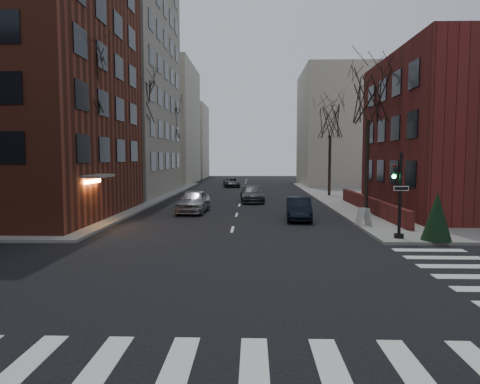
% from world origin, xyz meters
% --- Properties ---
extents(ground, '(160.00, 160.00, 0.00)m').
position_xyz_m(ground, '(0.00, 0.00, 0.00)').
color(ground, black).
rests_on(ground, ground).
extents(building_left_tan, '(18.00, 18.00, 28.00)m').
position_xyz_m(building_left_tan, '(-17.00, 34.00, 14.00)').
color(building_left_tan, gray).
rests_on(building_left_tan, ground).
extents(building_right_brick, '(12.00, 14.00, 11.00)m').
position_xyz_m(building_right_brick, '(16.50, 19.00, 5.50)').
color(building_right_brick, maroon).
rests_on(building_right_brick, ground).
extents(low_wall_right, '(0.35, 16.00, 1.00)m').
position_xyz_m(low_wall_right, '(9.30, 19.00, 0.65)').
color(low_wall_right, maroon).
rests_on(low_wall_right, sidewalk_far_right).
extents(building_distant_la, '(14.00, 16.00, 18.00)m').
position_xyz_m(building_distant_la, '(-15.00, 55.00, 9.00)').
color(building_distant_la, '#B8AD9C').
rests_on(building_distant_la, ground).
extents(building_distant_ra, '(14.00, 14.00, 16.00)m').
position_xyz_m(building_distant_ra, '(15.00, 50.00, 8.00)').
color(building_distant_ra, '#B8AD9C').
rests_on(building_distant_ra, ground).
extents(building_distant_lb, '(10.00, 12.00, 14.00)m').
position_xyz_m(building_distant_lb, '(-13.00, 72.00, 7.00)').
color(building_distant_lb, '#B8AD9C').
rests_on(building_distant_lb, ground).
extents(traffic_signal, '(0.76, 0.44, 4.00)m').
position_xyz_m(traffic_signal, '(7.94, 8.99, 1.91)').
color(traffic_signal, black).
rests_on(traffic_signal, sidewalk_far_right).
extents(tree_left_a, '(4.18, 4.18, 10.26)m').
position_xyz_m(tree_left_a, '(-8.80, 14.00, 8.47)').
color(tree_left_a, '#2D231C').
rests_on(tree_left_a, sidewalk_far_left).
extents(tree_left_b, '(4.40, 4.40, 10.80)m').
position_xyz_m(tree_left_b, '(-8.80, 26.00, 8.91)').
color(tree_left_b, '#2D231C').
rests_on(tree_left_b, sidewalk_far_left).
extents(tree_left_c, '(3.96, 3.96, 9.72)m').
position_xyz_m(tree_left_c, '(-8.80, 40.00, 8.03)').
color(tree_left_c, '#2D231C').
rests_on(tree_left_c, sidewalk_far_left).
extents(tree_right_a, '(3.96, 3.96, 9.72)m').
position_xyz_m(tree_right_a, '(8.80, 18.00, 8.03)').
color(tree_right_a, '#2D231C').
rests_on(tree_right_a, sidewalk_far_right).
extents(tree_right_b, '(3.74, 3.74, 9.18)m').
position_xyz_m(tree_right_b, '(8.80, 32.00, 7.59)').
color(tree_right_b, '#2D231C').
rests_on(tree_right_b, sidewalk_far_right).
extents(streetlamp_near, '(0.36, 0.36, 6.28)m').
position_xyz_m(streetlamp_near, '(-8.20, 22.00, 4.24)').
color(streetlamp_near, black).
rests_on(streetlamp_near, sidewalk_far_left).
extents(streetlamp_far, '(0.36, 0.36, 6.28)m').
position_xyz_m(streetlamp_far, '(-8.20, 42.00, 4.24)').
color(streetlamp_far, black).
rests_on(streetlamp_far, sidewalk_far_left).
extents(parked_sedan, '(1.74, 4.35, 1.41)m').
position_xyz_m(parked_sedan, '(4.00, 15.76, 0.70)').
color(parked_sedan, black).
rests_on(parked_sedan, ground).
extents(car_lane_silver, '(2.17, 4.88, 1.63)m').
position_xyz_m(car_lane_silver, '(-3.12, 19.11, 0.82)').
color(car_lane_silver, '#A3A4A9').
rests_on(car_lane_silver, ground).
extents(car_lane_gray, '(2.32, 5.01, 1.42)m').
position_xyz_m(car_lane_gray, '(1.04, 26.40, 0.71)').
color(car_lane_gray, '#3B3C40').
rests_on(car_lane_gray, ground).
extents(car_lane_far, '(2.53, 4.60, 1.22)m').
position_xyz_m(car_lane_far, '(-1.73, 45.56, 0.61)').
color(car_lane_far, '#3B3B40').
rests_on(car_lane_far, ground).
extents(sandwich_board, '(0.65, 0.75, 1.00)m').
position_xyz_m(sandwich_board, '(7.30, 12.71, 0.65)').
color(sandwich_board, silver).
rests_on(sandwich_board, sidewalk_far_right).
extents(evergreen_shrub, '(1.48, 1.48, 2.22)m').
position_xyz_m(evergreen_shrub, '(9.52, 8.50, 1.26)').
color(evergreen_shrub, black).
rests_on(evergreen_shrub, sidewalk_far_right).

